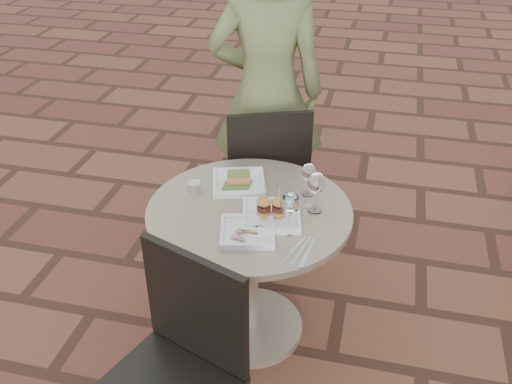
% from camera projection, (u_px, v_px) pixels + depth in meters
% --- Properties ---
extents(ground, '(60.00, 60.00, 0.00)m').
position_uv_depth(ground, '(247.00, 341.00, 2.80)').
color(ground, brown).
rests_on(ground, ground).
extents(cafe_table, '(0.90, 0.90, 0.73)m').
position_uv_depth(cafe_table, '(250.00, 253.00, 2.61)').
color(cafe_table, gray).
rests_on(cafe_table, ground).
extents(chair_far, '(0.57, 0.57, 0.93)m').
position_uv_depth(chair_far, '(266.00, 169.00, 3.14)').
color(chair_far, black).
rests_on(chair_far, ground).
extents(chair_near, '(0.57, 0.57, 0.93)m').
position_uv_depth(chair_near, '(179.00, 356.00, 2.02)').
color(chair_near, black).
rests_on(chair_near, ground).
extents(diner, '(0.72, 0.56, 1.77)m').
position_uv_depth(diner, '(267.00, 94.00, 3.17)').
color(diner, '#5B6537').
rests_on(diner, ground).
extents(plate_salmon, '(0.30, 0.30, 0.07)m').
position_uv_depth(plate_salmon, '(239.00, 182.00, 2.64)').
color(plate_salmon, silver).
rests_on(plate_salmon, cafe_table).
extents(plate_sliders, '(0.29, 0.29, 0.16)m').
position_uv_depth(plate_sliders, '(271.00, 212.00, 2.41)').
color(plate_sliders, silver).
rests_on(plate_sliders, cafe_table).
extents(plate_tuna, '(0.27, 0.27, 0.03)m').
position_uv_depth(plate_tuna, '(247.00, 231.00, 2.32)').
color(plate_tuna, silver).
rests_on(plate_tuna, cafe_table).
extents(wine_glass_right, '(0.08, 0.08, 0.19)m').
position_uv_depth(wine_glass_right, '(290.00, 204.00, 2.27)').
color(wine_glass_right, white).
rests_on(wine_glass_right, cafe_table).
extents(wine_glass_mid, '(0.07, 0.07, 0.16)m').
position_uv_depth(wine_glass_mid, '(309.00, 173.00, 2.52)').
color(wine_glass_mid, white).
rests_on(wine_glass_mid, cafe_table).
extents(wine_glass_far, '(0.08, 0.08, 0.19)m').
position_uv_depth(wine_glass_far, '(316.00, 184.00, 2.40)').
color(wine_glass_far, white).
rests_on(wine_glass_far, cafe_table).
extents(steel_ramekin, '(0.06, 0.06, 0.04)m').
position_uv_depth(steel_ramekin, '(194.00, 187.00, 2.59)').
color(steel_ramekin, silver).
rests_on(steel_ramekin, cafe_table).
extents(cutlery_set, '(0.14, 0.24, 0.00)m').
position_uv_depth(cutlery_set, '(300.00, 252.00, 2.22)').
color(cutlery_set, silver).
rests_on(cutlery_set, cafe_table).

